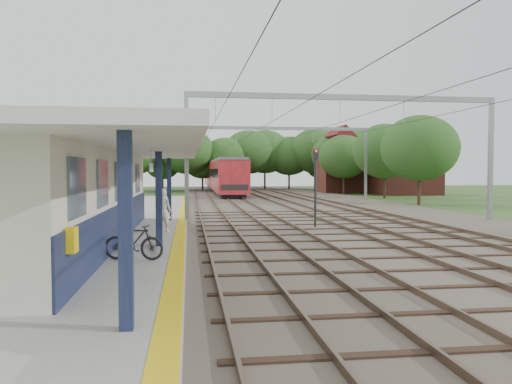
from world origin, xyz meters
TOP-DOWN VIEW (x-y plane):
  - ground at (0.00, 0.00)m, footprint 160.00×160.00m
  - ballast_bed at (4.00, 30.00)m, footprint 18.00×90.00m
  - platform at (-7.50, 14.00)m, footprint 5.00×52.00m
  - yellow_stripe at (-5.25, 14.00)m, footprint 0.45×52.00m
  - station_building at (-8.88, 7.00)m, footprint 3.41×18.00m
  - canopy at (-7.77, 6.00)m, footprint 6.40×20.00m
  - rail_tracks at (1.50, 30.00)m, footprint 11.80×88.00m
  - catenary_system at (3.39, 25.28)m, footprint 17.22×88.00m
  - tree_band at (3.84, 57.12)m, footprint 31.72×30.88m
  - house_near at (21.00, 46.00)m, footprint 7.00×6.12m
  - house_far at (16.00, 52.00)m, footprint 8.00×6.12m
  - person at (-5.95, 9.87)m, footprint 0.76×0.61m
  - bicycle at (-6.47, 3.37)m, footprint 1.83×0.94m
  - train at (-0.50, 56.32)m, footprint 3.14×39.07m
  - signal_post at (1.35, 13.00)m, footprint 0.28×0.25m

SIDE VIEW (x-z plane):
  - ground at x=0.00m, z-range 0.00..0.00m
  - ballast_bed at x=4.00m, z-range 0.00..0.10m
  - platform at x=-7.50m, z-range 0.00..0.35m
  - rail_tracks at x=1.50m, z-range 0.10..0.25m
  - yellow_stripe at x=-5.25m, z-range 0.35..0.36m
  - bicycle at x=-6.47m, z-range 0.35..1.41m
  - person at x=-5.95m, z-range 0.35..2.16m
  - station_building at x=-8.88m, z-range 0.34..3.74m
  - train at x=-0.50m, z-range 0.23..4.34m
  - signal_post at x=1.35m, z-range 0.43..4.41m
  - house_near at x=21.00m, z-range -0.96..6.93m
  - house_far at x=16.00m, z-range -1.09..7.56m
  - canopy at x=-7.77m, z-range 1.92..5.36m
  - tree_band at x=3.84m, z-range 0.51..9.33m
  - catenary_system at x=3.39m, z-range 2.01..9.01m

